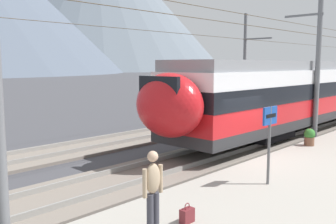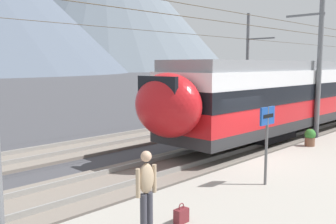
# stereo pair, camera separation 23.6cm
# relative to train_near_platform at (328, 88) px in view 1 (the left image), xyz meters

# --- Properties ---
(ground_plane) EXTENTS (400.00, 400.00, 0.00)m
(ground_plane) POSITION_rel_train_near_platform_xyz_m (-12.13, -1.40, -2.23)
(ground_plane) COLOR #424247
(track_near) EXTENTS (120.00, 3.00, 0.28)m
(track_near) POSITION_rel_train_near_platform_xyz_m (-12.13, -0.00, -2.16)
(track_near) COLOR slate
(track_near) RESTS_ON ground
(track_far) EXTENTS (120.00, 3.00, 0.28)m
(track_far) POSITION_rel_train_near_platform_xyz_m (-12.13, 4.89, -2.16)
(track_far) COLOR slate
(track_far) RESTS_ON ground
(train_near_platform) EXTENTS (30.46, 3.02, 4.27)m
(train_near_platform) POSITION_rel_train_near_platform_xyz_m (0.00, 0.00, 0.00)
(train_near_platform) COLOR #2D2D30
(train_near_platform) RESTS_ON track_near
(catenary_mast_mid) EXTENTS (46.48, 1.92, 7.06)m
(catenary_mast_mid) POSITION_rel_train_near_platform_xyz_m (-5.82, -1.49, 1.54)
(catenary_mast_mid) COLOR slate
(catenary_mast_mid) RESTS_ON ground
(catenary_mast_far_side) EXTENTS (46.48, 2.40, 7.54)m
(catenary_mast_far_side) POSITION_rel_train_near_platform_xyz_m (1.45, 6.83, 1.72)
(catenary_mast_far_side) COLOR slate
(catenary_mast_far_side) RESTS_ON ground
(platform_sign) EXTENTS (0.70, 0.08, 2.22)m
(platform_sign) POSITION_rel_train_near_platform_xyz_m (-14.39, -3.81, -0.30)
(platform_sign) COLOR #59595B
(platform_sign) RESTS_ON platform_slab
(passenger_walking) EXTENTS (0.53, 0.22, 1.69)m
(passenger_walking) POSITION_rel_train_near_platform_xyz_m (-18.80, -3.66, -0.99)
(passenger_walking) COLOR #383842
(passenger_walking) RESTS_ON platform_slab
(handbag_beside_passenger) EXTENTS (0.32, 0.18, 0.44)m
(handbag_beside_passenger) POSITION_rel_train_near_platform_xyz_m (-17.96, -3.85, -1.77)
(handbag_beside_passenger) COLOR maroon
(handbag_beside_passenger) RESTS_ON platform_slab
(potted_plant_by_shelter) EXTENTS (0.45, 0.45, 0.72)m
(potted_plant_by_shelter) POSITION_rel_train_near_platform_xyz_m (-8.58, -2.53, -1.54)
(potted_plant_by_shelter) COLOR brown
(potted_plant_by_shelter) RESTS_ON platform_slab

